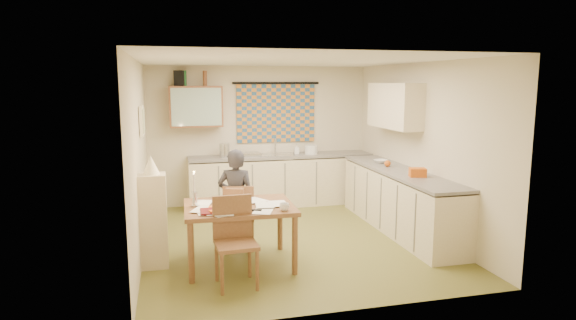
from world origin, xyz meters
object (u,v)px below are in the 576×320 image
object	(u,v)px
counter_back	(281,180)
person	(236,200)
dining_table	(240,235)
chair_far	(239,229)
counter_right	(399,201)
stove	(439,223)
shelf_stand	(154,221)

from	to	relation	value
counter_back	person	world-z (taller)	person
dining_table	chair_far	size ratio (longest dim) A/B	1.49
counter_back	counter_right	size ratio (longest dim) A/B	1.12
counter_back	counter_right	bearing A→B (deg)	-54.54
counter_right	chair_far	size ratio (longest dim) A/B	3.32
counter_right	chair_far	distance (m)	2.47
counter_back	stove	xyz separation A→B (m)	(1.37, -3.02, -0.03)
counter_back	chair_far	distance (m)	2.42
shelf_stand	dining_table	bearing A→B (deg)	-11.35
chair_far	person	size ratio (longest dim) A/B	0.66
counter_right	dining_table	xyz separation A→B (m)	(-2.53, -0.81, -0.07)
chair_far	person	world-z (taller)	person
counter_right	shelf_stand	bearing A→B (deg)	-170.19
stove	dining_table	size ratio (longest dim) A/B	0.64
stove	dining_table	world-z (taller)	stove
counter_back	person	xyz separation A→B (m)	(-1.12, -2.18, 0.23)
counter_right	person	bearing A→B (deg)	-174.32
chair_far	shelf_stand	size ratio (longest dim) A/B	0.78
counter_right	dining_table	world-z (taller)	counter_right
person	shelf_stand	xyz separation A→B (m)	(-1.05, -0.36, -0.11)
chair_far	dining_table	bearing A→B (deg)	92.62
counter_back	chair_far	world-z (taller)	counter_back
counter_right	shelf_stand	xyz separation A→B (m)	(-3.54, -0.61, 0.12)
counter_back	chair_far	bearing A→B (deg)	-116.56
counter_back	dining_table	xyz separation A→B (m)	(-1.16, -2.74, -0.07)
counter_right	stove	distance (m)	1.10
chair_far	shelf_stand	distance (m)	1.19
counter_back	counter_right	distance (m)	2.37
counter_back	stove	world-z (taller)	counter_back
chair_far	person	distance (m)	0.41
dining_table	chair_far	world-z (taller)	chair_far
stove	chair_far	world-z (taller)	chair_far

